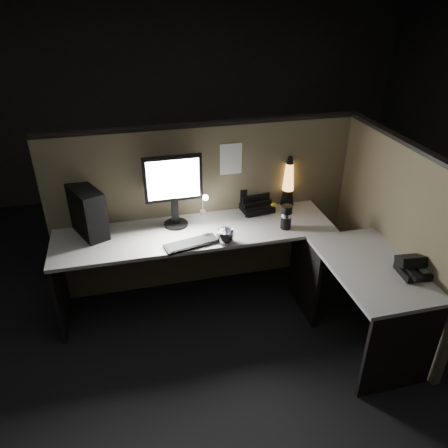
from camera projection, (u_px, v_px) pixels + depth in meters
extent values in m
plane|color=black|center=(231.00, 345.00, 3.47)|extent=(6.00, 6.00, 0.00)
plane|color=#282623|center=(170.00, 90.00, 5.34)|extent=(6.00, 0.00, 6.00)
cube|color=brown|center=(205.00, 209.00, 3.89)|extent=(2.66, 0.06, 1.50)
cube|color=brown|center=(390.00, 237.00, 3.46)|extent=(0.06, 1.66, 1.50)
cube|color=#B0AEA6|center=(195.00, 232.00, 3.59)|extent=(2.30, 0.60, 0.03)
cube|color=#B0AEA6|center=(372.00, 267.00, 3.15)|extent=(0.60, 1.00, 0.03)
cube|color=black|center=(60.00, 288.00, 3.54)|extent=(0.03, 0.55, 0.70)
cube|color=black|center=(401.00, 352.00, 2.93)|extent=(0.55, 0.03, 0.70)
cube|color=black|center=(304.00, 274.00, 3.70)|extent=(0.03, 0.55, 0.70)
cube|color=black|center=(87.00, 212.00, 3.45)|extent=(0.31, 0.41, 0.40)
cylinder|color=black|center=(176.00, 224.00, 3.67)|extent=(0.20, 0.20, 0.02)
cube|color=black|center=(175.00, 210.00, 3.62)|extent=(0.06, 0.05, 0.22)
cube|color=black|center=(173.00, 179.00, 3.48)|extent=(0.47, 0.04, 0.38)
cube|color=white|center=(173.00, 180.00, 3.46)|extent=(0.42, 0.01, 0.33)
cube|color=black|center=(191.00, 244.00, 3.39)|extent=(0.44, 0.23, 0.02)
ellipsoid|color=black|center=(207.00, 236.00, 3.48)|extent=(0.09, 0.07, 0.03)
cube|color=silver|center=(203.00, 212.00, 3.84)|extent=(0.04, 0.05, 0.03)
cylinder|color=silver|center=(202.00, 200.00, 3.78)|extent=(0.01, 0.01, 0.20)
cylinder|color=silver|center=(204.00, 193.00, 3.68)|extent=(0.01, 0.13, 0.01)
sphere|color=white|center=(205.00, 198.00, 3.62)|extent=(0.05, 0.05, 0.05)
cube|color=black|center=(256.00, 207.00, 3.90)|extent=(0.30, 0.27, 0.05)
cube|color=black|center=(258.00, 205.00, 3.84)|extent=(0.27, 0.05, 0.10)
cube|color=black|center=(254.00, 195.00, 3.92)|extent=(0.27, 0.05, 0.18)
cone|color=black|center=(287.00, 197.00, 3.97)|extent=(0.12, 0.12, 0.15)
cone|color=#F69F40|center=(289.00, 177.00, 3.88)|extent=(0.10, 0.10, 0.25)
sphere|color=#7F5D12|center=(288.00, 185.00, 3.91)|extent=(0.05, 0.05, 0.05)
sphere|color=#7F5D12|center=(289.00, 176.00, 3.87)|extent=(0.04, 0.04, 0.04)
cone|color=black|center=(290.00, 160.00, 3.80)|extent=(0.06, 0.06, 0.07)
cylinder|color=black|center=(286.00, 217.00, 3.57)|extent=(0.09, 0.09, 0.21)
imported|color=silver|center=(226.00, 237.00, 3.40)|extent=(0.17, 0.17, 0.11)
sphere|color=yellow|center=(274.00, 206.00, 3.87)|extent=(0.06, 0.06, 0.06)
cube|color=white|center=(231.00, 159.00, 3.68)|extent=(0.19, 0.00, 0.27)
cube|color=black|center=(416.00, 271.00, 3.05)|extent=(0.25, 0.22, 0.05)
cube|color=black|center=(414.00, 260.00, 3.05)|extent=(0.25, 0.16, 0.11)
cube|color=black|center=(412.00, 273.00, 2.98)|extent=(0.07, 0.18, 0.04)
cube|color=#3F3F42|center=(426.00, 269.00, 3.02)|extent=(0.11, 0.11, 0.00)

